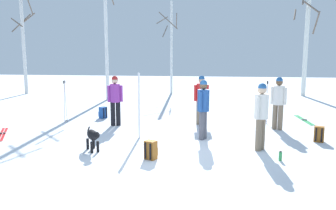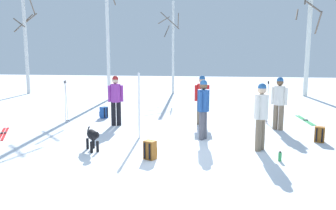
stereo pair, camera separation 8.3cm
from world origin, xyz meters
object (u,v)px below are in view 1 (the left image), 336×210
Objects in this scene: ski_poles_1 at (267,101)px; water_bottle_0 at (280,156)px; birch_tree_1 at (106,23)px; ski_pair_planted_0 at (139,106)px; person_0 at (201,97)px; birch_tree_3 at (306,39)px; backpack_0 at (103,113)px; person_3 at (203,106)px; ski_pair_lying_0 at (304,120)px; person_4 at (261,112)px; dog at (93,136)px; person_2 at (115,97)px; birch_tree_0 at (23,36)px; birch_tree_2 at (171,45)px; ski_poles_0 at (65,100)px; ski_pair_lying_1 at (2,134)px; person_1 at (278,100)px; backpack_1 at (151,150)px; backpack_2 at (319,134)px.

water_bottle_0 is (-0.30, -4.31, -0.70)m from ski_poles_1.
birch_tree_1 is (-7.63, 5.29, 3.28)m from ski_poles_1.
person_0 is at bearing 52.32° from ski_pair_planted_0.
ski_pair_planted_0 is at bearing -127.68° from person_0.
birch_tree_1 reaches higher than birch_tree_3.
person_0 is 0.90× the size of ski_pair_planted_0.
birch_tree_3 reaches higher than backpack_0.
person_3 is 10.08m from birch_tree_1.
ski_pair_lying_0 is 0.25× the size of birch_tree_1.
person_3 is 0.27× the size of birch_tree_3.
dog is at bearing -170.34° from person_4.
birch_tree_0 is (-8.39, 8.32, 2.59)m from person_2.
birch_tree_2 is at bearing 117.87° from ski_poles_1.
dog is 4.00m from ski_poles_0.
birch_tree_0 reaches higher than person_4.
ski_pair_lying_1 is at bearing -150.38° from person_2.
person_2 is 5.88m from water_bottle_0.
person_1 is 1.03× the size of ski_pair_lying_1.
person_0 is 13.90m from birch_tree_0.
birch_tree_3 is (3.67, 12.78, 3.25)m from water_bottle_0.
ski_poles_0 is (1.13, 1.98, 0.80)m from ski_pair_lying_1.
ski_pair_planted_0 is 0.30× the size of birch_tree_3.
backpack_0 is at bearing -43.41° from birch_tree_0.
birch_tree_1 is (-7.84, 6.29, 3.10)m from person_1.
ski_poles_1 is at bearing -0.53° from backpack_0.
person_0 reaches higher than ski_pair_lying_1.
birch_tree_3 is (8.21, 12.66, 2.97)m from dog.
backpack_1 is (0.71, -1.87, -0.73)m from ski_pair_planted_0.
person_1 is 8.73m from ski_pair_lying_1.
ski_poles_0 is 0.24× the size of birch_tree_3.
ski_poles_0 is 7.19m from ski_poles_1.
person_3 reaches higher than backpack_2.
ski_pair_planted_0 is (0.86, 1.45, 0.56)m from dog.
backpack_1 is at bearing -153.25° from backpack_2.
ski_poles_1 is at bearing -27.77° from birch_tree_0.
ski_pair_lying_1 is 0.24× the size of birch_tree_0.
backpack_0 is (2.17, 2.96, 0.20)m from ski_pair_lying_1.
ski_pair_planted_0 is at bearing -86.89° from birch_tree_2.
birch_tree_2 is (3.02, 3.42, -1.07)m from birch_tree_1.
person_3 is at bearing -176.98° from backpack_2.
person_2 is 1.96m from ski_poles_0.
person_2 is 3.90× the size of backpack_2.
ski_pair_planted_0 is at bearing -29.87° from ski_poles_0.
person_1 is at bearing 70.69° from person_4.
birch_tree_1 reaches higher than ski_poles_1.
backpack_1 is (4.98, -1.70, 0.20)m from ski_pair_lying_1.
backpack_1 is (-3.48, -3.61, -0.77)m from person_1.
ski_pair_planted_0 is 6.56m from ski_pair_lying_0.
person_2 is 0.30× the size of birch_tree_2.
person_1 is at bearing -38.76° from birch_tree_1.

